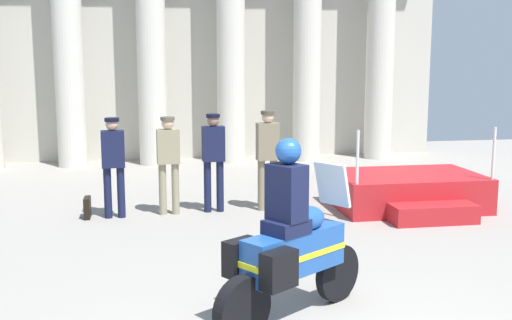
{
  "coord_description": "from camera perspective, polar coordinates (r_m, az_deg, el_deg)",
  "views": [
    {
      "loc": [
        -1.38,
        -4.47,
        2.66
      ],
      "look_at": [
        0.03,
        3.79,
        1.3
      ],
      "focal_mm": 43.6,
      "sensor_mm": 36.0,
      "label": 1
    }
  ],
  "objects": [
    {
      "name": "briefcase_on_ground",
      "position": [
        10.9,
        -15.21,
        -4.25
      ],
      "size": [
        0.1,
        0.32,
        0.36
      ],
      "primitive_type": "cube",
      "color": "black",
      "rests_on": "ground_plane"
    },
    {
      "name": "officer_in_row_2",
      "position": [
        10.83,
        -3.92,
        0.51
      ],
      "size": [
        0.39,
        0.25,
        1.73
      ],
      "rotation": [
        0.0,
        0.0,
        3.21
      ],
      "color": "#141938",
      "rests_on": "ground_plane"
    },
    {
      "name": "officer_in_row_0",
      "position": [
        10.66,
        -12.97,
        0.07
      ],
      "size": [
        0.39,
        0.25,
        1.7
      ],
      "rotation": [
        0.0,
        0.0,
        3.21
      ],
      "color": "#141938",
      "rests_on": "ground_plane"
    },
    {
      "name": "motorcycle_with_rider",
      "position": [
        6.32,
        3.09,
        -7.92
      ],
      "size": [
        1.78,
        1.31,
        1.9
      ],
      "rotation": [
        0.0,
        0.0,
        0.61
      ],
      "color": "black",
      "rests_on": "ground_plane"
    },
    {
      "name": "officer_in_row_1",
      "position": [
        10.72,
        -8.04,
        0.26
      ],
      "size": [
        0.39,
        0.25,
        1.7
      ],
      "rotation": [
        0.0,
        0.0,
        3.21
      ],
      "color": "gray",
      "rests_on": "ground_plane"
    },
    {
      "name": "officer_in_row_3",
      "position": [
        10.93,
        1.07,
        0.75
      ],
      "size": [
        0.39,
        0.25,
        1.77
      ],
      "rotation": [
        0.0,
        0.0,
        3.21
      ],
      "color": "#7A7056",
      "rests_on": "ground_plane"
    },
    {
      "name": "reviewing_stand",
      "position": [
        11.5,
        13.81,
        -2.87
      ],
      "size": [
        2.58,
        2.2,
        1.52
      ],
      "color": "#B21E23",
      "rests_on": "ground_plane"
    }
  ]
}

